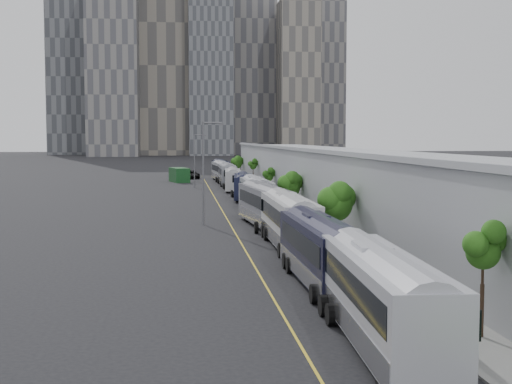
{
  "coord_description": "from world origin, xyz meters",
  "views": [
    {
      "loc": [
        -6.26,
        -19.53,
        8.36
      ],
      "look_at": [
        1.14,
        49.6,
        3.0
      ],
      "focal_mm": 50.0,
      "sensor_mm": 36.0,
      "label": 1
    }
  ],
  "objects": [
    {
      "name": "street_lamp_far",
      "position": [
        -3.69,
        98.01,
        5.11
      ],
      "size": [
        2.04,
        0.22,
        8.84
      ],
      "color": "#59595E",
      "rests_on": "ground"
    },
    {
      "name": "bus_2",
      "position": [
        2.0,
        33.82,
        1.69
      ],
      "size": [
        3.04,
        13.73,
        4.01
      ],
      "rotation": [
        0.0,
        0.0,
        -0.0
      ],
      "color": "silver",
      "rests_on": "ground"
    },
    {
      "name": "bus_1",
      "position": [
        1.67,
        19.91,
        1.62
      ],
      "size": [
        2.93,
        13.17,
        3.84
      ],
      "rotation": [
        0.0,
        0.0,
        0.01
      ],
      "color": "black",
      "rests_on": "ground"
    },
    {
      "name": "skyline",
      "position": [
        -2.9,
        324.16,
        50.85
      ],
      "size": [
        145.0,
        64.0,
        120.0
      ],
      "color": "slate",
      "rests_on": "ground"
    },
    {
      "name": "bus_5",
      "position": [
        2.19,
        75.72,
        1.48
      ],
      "size": [
        3.39,
        12.13,
        3.5
      ],
      "rotation": [
        0.0,
        0.0,
        -0.08
      ],
      "color": "black",
      "rests_on": "ground"
    },
    {
      "name": "tree_1",
      "position": [
        5.33,
        32.73,
        3.7
      ],
      "size": [
        2.58,
        2.58,
        5.0
      ],
      "color": "black",
      "rests_on": "ground"
    },
    {
      "name": "tree_3",
      "position": [
        6.15,
        79.45,
        2.97
      ],
      "size": [
        1.3,
        1.3,
        3.69
      ],
      "color": "black",
      "rests_on": "ground"
    },
    {
      "name": "tree_4",
      "position": [
        6.19,
        101.35,
        3.54
      ],
      "size": [
        1.23,
        1.23,
        4.26
      ],
      "color": "black",
      "rests_on": "ground"
    },
    {
      "name": "bus_8",
      "position": [
        1.74,
        116.95,
        1.6
      ],
      "size": [
        3.41,
        13.09,
        3.79
      ],
      "rotation": [
        0.0,
        0.0,
        0.06
      ],
      "color": "#9A9CA3",
      "rests_on": "ground"
    },
    {
      "name": "bus_7",
      "position": [
        1.96,
        104.82,
        1.62
      ],
      "size": [
        2.92,
        13.13,
        3.83
      ],
      "rotation": [
        0.0,
        0.0,
        -0.01
      ],
      "color": "gray",
      "rests_on": "ground"
    },
    {
      "name": "suv",
      "position": [
        -3.98,
        124.74,
        0.83
      ],
      "size": [
        3.64,
        6.34,
        1.66
      ],
      "primitive_type": "imported",
      "rotation": [
        0.0,
        0.0,
        0.15
      ],
      "color": "black",
      "rests_on": "ground"
    },
    {
      "name": "tree_0",
      "position": [
        6.08,
        8.23,
        3.79
      ],
      "size": [
        1.43,
        1.43,
        4.58
      ],
      "color": "black",
      "rests_on": "ground"
    },
    {
      "name": "depot",
      "position": [
        12.99,
        55.0,
        3.51
      ],
      "size": [
        12.45,
        160.4,
        7.2
      ],
      "color": "gray",
      "rests_on": "ground"
    },
    {
      "name": "bus_9",
      "position": [
        2.49,
        133.55,
        1.49
      ],
      "size": [
        3.38,
        12.24,
        3.53
      ],
      "rotation": [
        0.0,
        0.0,
        0.08
      ],
      "color": "black",
      "rests_on": "ground"
    },
    {
      "name": "shipping_container",
      "position": [
        -6.38,
        113.81,
        1.33
      ],
      "size": [
        4.0,
        6.44,
        2.66
      ],
      "primitive_type": "cube",
      "rotation": [
        0.0,
        0.0,
        0.24
      ],
      "color": "#133F1A",
      "rests_on": "ground"
    },
    {
      "name": "bus_4",
      "position": [
        2.36,
        60.74,
        1.61
      ],
      "size": [
        2.91,
        13.05,
        3.81
      ],
      "rotation": [
        0.0,
        0.0,
        0.01
      ],
      "color": "#AAABB4",
      "rests_on": "ground"
    },
    {
      "name": "bus_0",
      "position": [
        1.67,
        7.59,
        1.66
      ],
      "size": [
        3.27,
        13.54,
        3.93
      ],
      "rotation": [
        0.0,
        0.0,
        -0.04
      ],
      "color": "#B1B2BC",
      "rests_on": "ground"
    },
    {
      "name": "lane_line",
      "position": [
        -1.5,
        55.0,
        0.01
      ],
      "size": [
        0.12,
        160.0,
        0.02
      ],
      "primitive_type": "cube",
      "color": "gold",
      "rests_on": "ground"
    },
    {
      "name": "bus_6",
      "position": [
        1.97,
        91.5,
        1.48
      ],
      "size": [
        3.19,
        12.14,
        3.51
      ],
      "rotation": [
        0.0,
        0.0,
        -0.06
      ],
      "color": "#B3B3B5",
      "rests_on": "ground"
    },
    {
      "name": "sidewalk",
      "position": [
        9.0,
        55.0,
        0.06
      ],
      "size": [
        10.0,
        170.0,
        0.12
      ],
      "primitive_type": "cube",
      "color": "gray",
      "rests_on": "ground"
    },
    {
      "name": "tree_5",
      "position": [
        5.68,
        129.93,
        3.17
      ],
      "size": [
        2.25,
        2.25,
        4.31
      ],
      "color": "black",
      "rests_on": "ground"
    },
    {
      "name": "street_lamp_near",
      "position": [
        -3.89,
        47.99,
        5.61
      ],
      "size": [
        2.04,
        0.22,
        9.82
      ],
      "color": "#59595E",
      "rests_on": "ground"
    },
    {
      "name": "bus_3",
      "position": [
        1.67,
        46.49,
        1.68
      ],
      "size": [
        3.91,
        13.8,
        3.98
      ],
      "rotation": [
        0.0,
        0.0,
        0.09
      ],
      "color": "slate",
      "rests_on": "ground"
    },
    {
      "name": "tree_2",
      "position": [
        5.6,
        56.9,
        3.35
      ],
      "size": [
        2.41,
        2.41,
        4.57
      ],
      "color": "black",
      "rests_on": "ground"
    }
  ]
}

